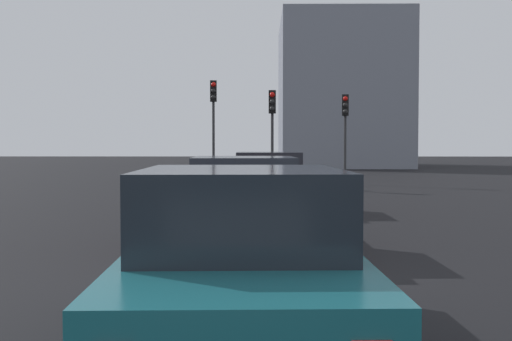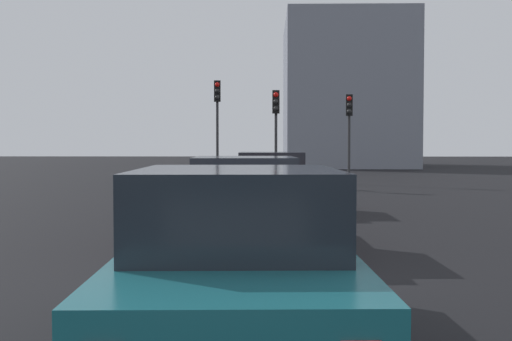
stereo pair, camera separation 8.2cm
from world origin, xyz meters
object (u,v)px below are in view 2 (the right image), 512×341
(traffic_light_near_right, at_px, (217,110))
(traffic_light_far_left, at_px, (349,120))
(car_teal_third, at_px, (238,266))
(traffic_light_near_left, at_px, (276,118))
(car_maroon_second, at_px, (245,204))
(car_red_lead, at_px, (271,182))

(traffic_light_near_right, relative_size, traffic_light_far_left, 1.16)
(traffic_light_far_left, bearing_deg, traffic_light_near_right, -84.80)
(car_teal_third, distance_m, traffic_light_near_left, 20.12)
(car_maroon_second, bearing_deg, car_teal_third, 179.66)
(car_teal_third, bearing_deg, traffic_light_near_left, -3.60)
(traffic_light_near_left, bearing_deg, car_teal_third, -0.38)
(car_teal_third, xyz_separation_m, traffic_light_far_left, (22.22, -3.64, 2.01))
(car_red_lead, xyz_separation_m, car_teal_third, (-11.57, 0.31, 0.01))
(traffic_light_near_left, height_order, traffic_light_near_right, traffic_light_near_right)
(car_maroon_second, distance_m, traffic_light_near_left, 14.69)
(car_teal_third, bearing_deg, car_red_lead, -3.64)
(traffic_light_far_left, bearing_deg, car_maroon_second, -6.36)
(car_red_lead, height_order, traffic_light_near_left, traffic_light_near_left)
(traffic_light_near_right, bearing_deg, traffic_light_near_left, 42.00)
(car_maroon_second, distance_m, car_teal_third, 5.48)
(traffic_light_near_left, relative_size, traffic_light_near_right, 0.86)
(car_red_lead, xyz_separation_m, traffic_light_near_left, (8.45, -0.21, 2.02))
(traffic_light_near_left, distance_m, traffic_light_near_right, 3.42)
(car_maroon_second, distance_m, traffic_light_far_left, 17.28)
(traffic_light_near_right, bearing_deg, car_red_lead, 7.04)
(traffic_light_near_left, bearing_deg, car_maroon_second, -1.52)
(car_red_lead, bearing_deg, traffic_light_near_left, -2.18)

